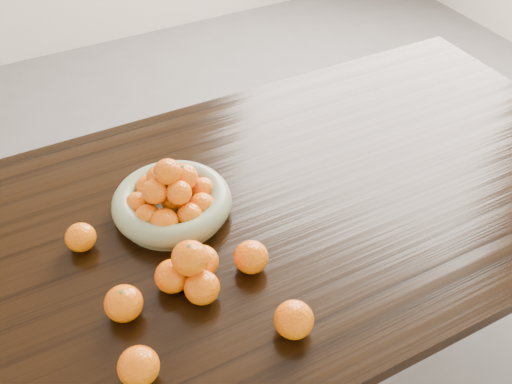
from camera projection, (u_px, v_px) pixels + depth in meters
name	position (u px, v px, depth m)	size (l,w,h in m)	color
ground	(260.00, 370.00, 1.91)	(5.00, 5.00, 0.00)	#54514F
dining_table	(261.00, 233.00, 1.46)	(2.00, 1.00, 0.75)	black
fruit_bowl	(172.00, 200.00, 1.36)	(0.29, 0.29, 0.15)	gray
orange_pyramid	(191.00, 270.00, 1.19)	(0.15, 0.14, 0.12)	orange
loose_orange_0	(124.00, 303.00, 1.14)	(0.08, 0.08, 0.07)	orange
loose_orange_1	(294.00, 320.00, 1.11)	(0.08, 0.08, 0.07)	orange
loose_orange_2	(251.00, 257.00, 1.24)	(0.08, 0.08, 0.07)	orange
loose_orange_3	(81.00, 237.00, 1.28)	(0.07, 0.07, 0.07)	orange
loose_orange_4	(139.00, 367.00, 1.04)	(0.08, 0.08, 0.07)	orange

